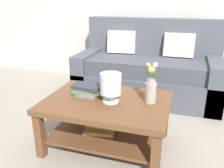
{
  "coord_description": "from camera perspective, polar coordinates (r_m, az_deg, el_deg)",
  "views": [
    {
      "loc": [
        0.62,
        -2.2,
        1.33
      ],
      "look_at": [
        -0.01,
        -0.22,
        0.57
      ],
      "focal_mm": 37.93,
      "sensor_mm": 36.0,
      "label": 1
    }
  ],
  "objects": [
    {
      "name": "coffee_table",
      "position": [
        2.18,
        -1.29,
        -7.05
      ],
      "size": [
        1.11,
        0.79,
        0.47
      ],
      "color": "brown",
      "rests_on": "ground"
    },
    {
      "name": "ground_plane",
      "position": [
        2.65,
        1.72,
        -10.1
      ],
      "size": [
        10.0,
        10.0,
        0.0
      ],
      "primitive_type": "plane",
      "color": "gray"
    },
    {
      "name": "glass_hurricane_vase",
      "position": [
        2.03,
        -0.33,
        -0.18
      ],
      "size": [
        0.19,
        0.19,
        0.26
      ],
      "color": "silver",
      "rests_on": "coffee_table"
    },
    {
      "name": "flower_pitcher",
      "position": [
        2.05,
        9.36,
        -0.9
      ],
      "size": [
        0.1,
        0.11,
        0.36
      ],
      "color": "#9E998E",
      "rests_on": "coffee_table"
    },
    {
      "name": "book_stack_main",
      "position": [
        2.23,
        -5.82,
        -1.31
      ],
      "size": [
        0.3,
        0.24,
        0.1
      ],
      "color": "slate",
      "rests_on": "coffee_table"
    },
    {
      "name": "couch",
      "position": [
        3.38,
        8.67,
        3.2
      ],
      "size": [
        1.92,
        0.9,
        1.06
      ],
      "color": "#474C56",
      "rests_on": "ground"
    }
  ]
}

